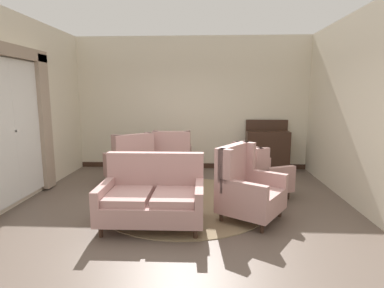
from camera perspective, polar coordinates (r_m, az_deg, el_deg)
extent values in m
plane|color=brown|center=(5.23, -1.62, -11.68)|extent=(8.00, 8.00, 0.00)
cube|color=beige|center=(7.72, 0.01, 7.39)|extent=(5.87, 0.08, 3.22)
cube|color=beige|center=(6.58, -26.84, 6.03)|extent=(0.08, 3.98, 3.22)
cube|color=beige|center=(6.23, 26.37, 5.93)|extent=(0.08, 3.98, 3.22)
cube|color=#382319|center=(7.88, -0.01, -3.96)|extent=(5.71, 0.03, 0.12)
cylinder|color=#847051|center=(5.51, -1.37, -10.50)|extent=(2.95, 2.95, 0.01)
cube|color=silver|center=(5.91, -29.80, 2.09)|extent=(0.03, 1.40, 2.25)
cube|color=white|center=(5.90, -29.65, 2.09)|extent=(0.02, 1.48, 2.33)
cube|color=white|center=(5.90, -29.63, 2.09)|extent=(0.02, 0.04, 2.25)
cube|color=white|center=(5.90, -29.63, 2.09)|extent=(0.02, 1.40, 0.04)
cube|color=tan|center=(6.63, -25.33, 3.52)|extent=(0.10, 0.32, 2.55)
cube|color=tan|center=(5.88, -30.34, 14.61)|extent=(0.10, 2.08, 0.20)
cylinder|color=#382319|center=(5.40, -3.39, -5.40)|extent=(0.80, 0.80, 0.03)
cylinder|color=#382319|center=(5.47, -3.36, -7.79)|extent=(0.10, 0.10, 0.44)
cube|color=#382319|center=(5.54, -1.03, -10.06)|extent=(0.28, 0.08, 0.07)
cube|color=#382319|center=(5.73, -4.36, -9.42)|extent=(0.20, 0.27, 0.07)
cube|color=#382319|center=(5.37, -4.73, -10.71)|extent=(0.19, 0.27, 0.07)
cylinder|color=#384C93|center=(5.41, -2.91, -5.07)|extent=(0.08, 0.08, 0.02)
ellipsoid|color=#384C93|center=(5.38, -2.92, -3.92)|extent=(0.15, 0.15, 0.20)
cylinder|color=#384C93|center=(5.35, -2.93, -2.50)|extent=(0.07, 0.07, 0.07)
torus|color=#384C93|center=(5.34, -2.93, -2.10)|extent=(0.12, 0.12, 0.02)
cube|color=tan|center=(4.53, -7.31, -11.49)|extent=(1.46, 0.92, 0.26)
cube|color=tan|center=(4.76, -6.66, -5.05)|extent=(1.45, 0.16, 0.59)
cube|color=tan|center=(4.49, -11.51, -9.32)|extent=(0.59, 0.71, 0.10)
cube|color=tan|center=(4.39, -3.28, -9.60)|extent=(0.59, 0.71, 0.10)
cube|color=tan|center=(4.56, -15.89, -8.42)|extent=(0.12, 0.80, 0.22)
cube|color=tan|center=(4.34, 1.36, -8.95)|extent=(0.12, 0.80, 0.22)
cylinder|color=#382319|center=(4.42, -16.37, -15.18)|extent=(0.06, 0.06, 0.14)
cylinder|color=#382319|center=(4.21, 0.63, -16.07)|extent=(0.06, 0.06, 0.14)
cylinder|color=#382319|center=(5.07, -13.68, -11.78)|extent=(0.06, 0.06, 0.14)
cylinder|color=#382319|center=(4.89, 0.87, -12.32)|extent=(0.06, 0.06, 0.14)
cube|color=tan|center=(6.99, -3.48, -3.75)|extent=(0.81, 0.90, 0.31)
cube|color=tan|center=(6.53, -3.81, -0.46)|extent=(0.79, 0.16, 0.64)
cube|color=tan|center=(6.58, -0.75, 0.32)|extent=(0.10, 0.20, 0.48)
cube|color=tan|center=(6.65, -6.71, 0.34)|extent=(0.10, 0.20, 0.48)
cube|color=tan|center=(6.96, -0.63, -1.49)|extent=(0.12, 0.79, 0.24)
cube|color=tan|center=(7.02, -6.28, -1.45)|extent=(0.12, 0.79, 0.24)
cylinder|color=#382319|center=(7.37, -0.77, -4.81)|extent=(0.06, 0.06, 0.14)
cylinder|color=#382319|center=(7.42, -5.65, -4.76)|extent=(0.06, 0.06, 0.14)
cylinder|color=#382319|center=(6.67, -1.03, -6.34)|extent=(0.06, 0.06, 0.14)
cylinder|color=#382319|center=(6.73, -6.43, -6.26)|extent=(0.06, 0.06, 0.14)
cube|color=tan|center=(5.91, 12.71, -6.52)|extent=(1.09, 1.10, 0.28)
cube|color=tan|center=(5.63, 9.99, -2.87)|extent=(0.47, 0.82, 0.55)
cube|color=tan|center=(5.36, 12.87, -2.87)|extent=(0.22, 0.17, 0.41)
cube|color=tan|center=(5.97, 8.92, -1.49)|extent=(0.22, 0.17, 0.41)
cube|color=tan|center=(5.59, 15.34, -5.06)|extent=(0.70, 0.38, 0.19)
cube|color=tan|center=(6.18, 11.27, -3.52)|extent=(0.70, 0.38, 0.19)
cylinder|color=#382319|center=(5.90, 17.18, -8.91)|extent=(0.06, 0.06, 0.14)
cylinder|color=#382319|center=(6.42, 13.41, -7.25)|extent=(0.06, 0.06, 0.14)
cylinder|color=#382319|center=(5.53, 11.73, -9.91)|extent=(0.06, 0.06, 0.14)
cylinder|color=#382319|center=(6.08, 8.24, -8.02)|extent=(0.06, 0.06, 0.14)
cube|color=tan|center=(4.79, 10.83, -10.03)|extent=(1.13, 1.14, 0.32)
cube|color=tan|center=(4.80, 7.42, -3.94)|extent=(0.57, 0.78, 0.64)
cube|color=tan|center=(4.42, 6.19, -4.03)|extent=(0.22, 0.19, 0.49)
cube|color=tan|center=(5.06, 10.33, -2.41)|extent=(0.22, 0.19, 0.49)
cube|color=tan|center=(4.37, 9.47, -8.25)|extent=(0.64, 0.46, 0.21)
cube|color=tan|center=(5.02, 13.24, -6.05)|extent=(0.64, 0.46, 0.21)
cylinder|color=#382319|center=(4.47, 12.68, -14.75)|extent=(0.06, 0.06, 0.14)
cylinder|color=#382319|center=(5.06, 15.78, -11.95)|extent=(0.06, 0.06, 0.14)
cylinder|color=#382319|center=(4.73, 5.34, -13.16)|extent=(0.06, 0.06, 0.14)
cylinder|color=#382319|center=(5.29, 9.13, -10.75)|extent=(0.06, 0.06, 0.14)
cube|color=tan|center=(6.58, -11.56, -4.71)|extent=(1.13, 1.13, 0.31)
cube|color=tan|center=(6.18, -10.49, -1.13)|extent=(0.72, 0.59, 0.63)
cube|color=tan|center=(6.39, -8.00, -0.03)|extent=(0.20, 0.22, 0.48)
cube|color=tan|center=(6.12, -13.81, -0.62)|extent=(0.20, 0.22, 0.48)
cube|color=tan|center=(6.71, -9.07, -2.19)|extent=(0.51, 0.64, 0.18)
cube|color=tan|center=(6.46, -14.64, -2.84)|extent=(0.51, 0.64, 0.18)
cylinder|color=#382319|center=(7.05, -10.16, -5.62)|extent=(0.06, 0.06, 0.14)
cylinder|color=#382319|center=(6.84, -15.02, -6.28)|extent=(0.06, 0.06, 0.14)
cylinder|color=#382319|center=(6.47, -7.77, -6.92)|extent=(0.06, 0.06, 0.14)
cylinder|color=#382319|center=(6.24, -13.02, -7.72)|extent=(0.06, 0.06, 0.14)
cylinder|color=#382319|center=(6.24, 10.65, -2.16)|extent=(0.46, 0.46, 0.03)
cylinder|color=#382319|center=(6.32, 10.56, -5.10)|extent=(0.07, 0.07, 0.63)
cylinder|color=#382319|center=(6.39, 10.48, -7.67)|extent=(0.30, 0.30, 0.04)
cube|color=#382319|center=(7.66, 13.61, -0.96)|extent=(1.01, 0.40, 0.87)
cube|color=#382319|center=(7.76, 13.53, 3.40)|extent=(1.01, 0.04, 0.26)
cube|color=#382319|center=(7.55, 10.29, -4.78)|extent=(0.06, 0.06, 0.10)
cube|color=#382319|center=(7.72, 16.99, -4.73)|extent=(0.06, 0.06, 0.10)
cube|color=#382319|center=(7.84, 10.01, -4.25)|extent=(0.06, 0.06, 0.10)
cube|color=#382319|center=(8.00, 16.48, -4.22)|extent=(0.06, 0.06, 0.10)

